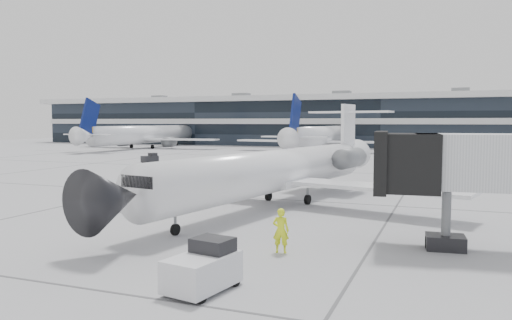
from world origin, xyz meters
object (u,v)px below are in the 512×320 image
at_px(baggage_tug, 204,268).
at_px(cargo_uld, 102,198).
at_px(regional_jet, 280,169).
at_px(ramp_worker, 281,230).

height_order(baggage_tug, cargo_uld, cargo_uld).
xyz_separation_m(regional_jet, ramp_worker, (3.83, -11.31, -1.42)).
distance_m(baggage_tug, cargo_uld, 15.78).
bearing_deg(baggage_tug, regional_jet, 110.55).
bearing_deg(cargo_uld, baggage_tug, -37.35).
xyz_separation_m(ramp_worker, cargo_uld, (-12.90, 4.99, -0.10)).
relative_size(regional_jet, baggage_tug, 10.81).
bearing_deg(baggage_tug, ramp_worker, 90.92).
bearing_deg(regional_jet, cargo_uld, -134.62).
height_order(ramp_worker, cargo_uld, ramp_worker).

